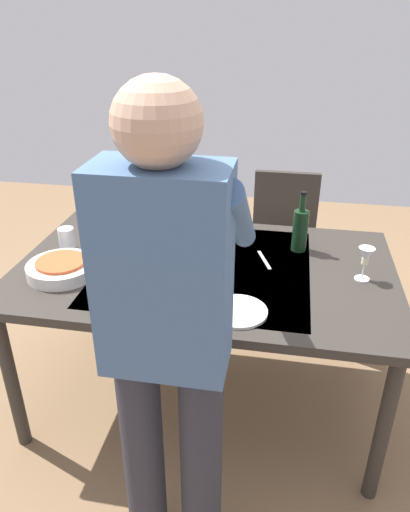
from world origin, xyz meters
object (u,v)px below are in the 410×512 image
Objects in this scene: wine_glass_left at (365,257)px; dinner_plate_near at (238,311)px; water_cup_near_right at (129,301)px; water_cup_far_left at (173,240)px; chair_near at (283,237)px; person_server at (168,335)px; water_cup_near_left at (67,239)px; dining_table at (205,279)px; wine_bottle at (300,229)px; serving_bowl_pasta at (62,268)px.

dinner_plate_near is at bearing 35.33° from wine_glass_left.
water_cup_far_left is at bearing -93.17° from water_cup_near_right.
chair_near is 1.47m from water_cup_near_right.
person_server is at bearing 103.14° from water_cup_far_left.
chair_near is at bearing -124.35° from water_cup_far_left.
water_cup_far_left reaches higher than dinner_plate_near.
water_cup_near_left is 0.66m from water_cup_near_right.
dinner_plate_near is at bearing -110.26° from person_server.
dining_table is 0.40m from dinner_plate_near.
wine_glass_left is (-0.27, 0.24, -0.01)m from wine_bottle.
water_cup_near_left is 1.03× the size of water_cup_near_right.
dinner_plate_near is at bearing -169.33° from water_cup_near_right.
person_server reaches higher than water_cup_near_right.
wine_glass_left reaches higher than serving_bowl_pasta.
wine_glass_left reaches higher than water_cup_near_left.
person_server is 0.96m from water_cup_far_left.
serving_bowl_pasta is at bearing 22.84° from wine_bottle.
dinner_plate_near is at bearing 168.62° from serving_bowl_pasta.
serving_bowl_pasta is at bearing 108.90° from water_cup_near_left.
chair_near is 0.54× the size of person_server.
dining_table is 0.64m from serving_bowl_pasta.
chair_near reaches higher than dining_table.
chair_near is 3.07× the size of wine_bottle.
dinner_plate_near is (0.50, 0.35, -0.10)m from wine_glass_left.
wine_bottle is at bearing -133.46° from water_cup_near_right.
serving_bowl_pasta reaches higher than dinner_plate_near.
serving_bowl_pasta is (0.94, 1.09, 0.28)m from chair_near.
water_cup_near_right reaches higher than serving_bowl_pasta.
serving_bowl_pasta is (0.60, 0.19, 0.10)m from dining_table.
serving_bowl_pasta is (0.39, -0.24, -0.02)m from water_cup_near_right.
wine_bottle is at bearing -149.97° from dining_table.
dining_table is 0.98m from chair_near.
person_server reaches higher than wine_glass_left.
chair_near is 3.03× the size of serving_bowl_pasta.
dinner_plate_near is (-0.87, 0.40, -0.05)m from water_cup_near_left.
dinner_plate_near is at bearing 155.67° from water_cup_near_left.
chair_near is 6.03× the size of wine_glass_left.
person_server is 7.34× the size of dinner_plate_near.
water_cup_far_left is (0.52, 0.76, 0.29)m from chair_near.
chair_near is 8.52× the size of water_cup_near_right.
wine_glass_left is 0.50× the size of serving_bowl_pasta.
wine_glass_left is (-0.35, 0.90, 0.35)m from chair_near.
wine_bottle is 0.36m from wine_glass_left.
wine_glass_left is at bearing 111.42° from chair_near.
person_server is at bearing 50.08° from wine_glass_left.
dining_table is 0.71m from wine_glass_left.
water_cup_far_left is at bearing -37.44° from dining_table.
serving_bowl_pasta reaches higher than dining_table.
serving_bowl_pasta is 0.81m from dinner_plate_near.
serving_bowl_pasta is at bearing 38.19° from water_cup_far_left.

